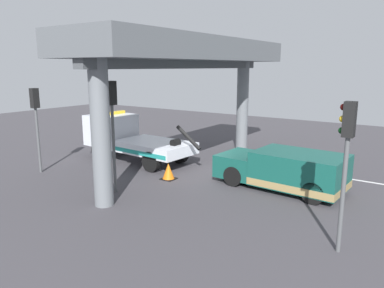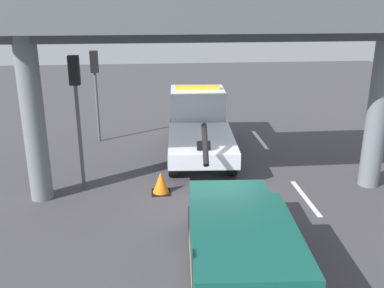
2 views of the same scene
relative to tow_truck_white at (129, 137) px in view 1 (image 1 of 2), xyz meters
name	(u,v)px [view 1 (image 1 of 2)]	position (x,y,z in m)	size (l,w,h in m)	color
ground_plane	(204,174)	(-4.85, 0.05, -1.25)	(60.00, 40.00, 0.10)	#423F44
lane_stripe_west	(354,180)	(-10.85, -2.89, -1.20)	(2.60, 0.16, 0.01)	silver
lane_stripe_mid	(234,160)	(-4.85, -2.89, -1.20)	(2.60, 0.16, 0.01)	silver
lane_stripe_east	(148,147)	(1.15, -2.89, -1.20)	(2.60, 0.16, 0.01)	silver
tow_truck_white	(129,137)	(0.00, 0.00, 0.00)	(7.31, 2.76, 2.46)	silver
towed_van_green	(285,170)	(-8.77, 0.05, -0.42)	(5.32, 2.50, 1.58)	#145147
overpass_structure	(190,56)	(-4.03, 0.05, 4.17)	(3.60, 12.83, 6.18)	slate
traffic_light_near	(346,144)	(-11.83, 4.26, 1.77)	(0.39, 0.32, 4.06)	#515456
traffic_light_far	(112,112)	(-3.33, 4.26, 1.99)	(0.39, 0.32, 4.38)	#515456
traffic_light_mid	(35,111)	(1.67, 4.26, 1.69)	(0.39, 0.32, 3.95)	#515456
traffic_cone_orange	(168,172)	(-4.02, 1.69, -0.86)	(0.61, 0.61, 0.72)	orange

